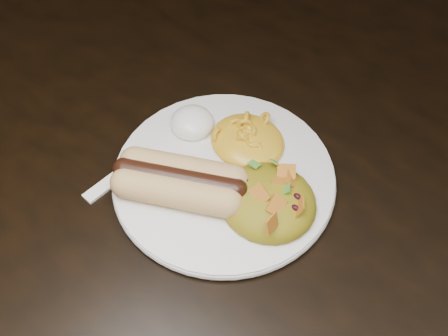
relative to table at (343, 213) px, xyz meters
The scene contains 7 objects.
table is the anchor object (origin of this frame).
plate 0.19m from the table, 135.36° to the right, with size 0.25×0.25×0.01m, color white.
hotdog 0.24m from the table, 130.11° to the right, with size 0.12×0.11×0.03m.
mac_and_cheese 0.18m from the table, 153.67° to the right, with size 0.09×0.08×0.03m, color yellow.
sour_cream 0.24m from the table, 156.35° to the right, with size 0.05×0.05×0.03m, color white.
taco_salad 0.17m from the table, 113.11° to the right, with size 0.11×0.10×0.05m.
fork 0.29m from the table, 139.09° to the right, with size 0.02×0.14×0.00m, color white.
Camera 1 is at (0.11, -0.38, 1.24)m, focal length 42.00 mm.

